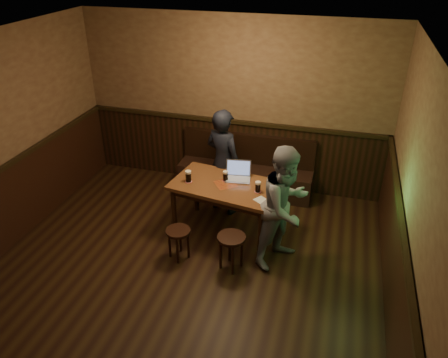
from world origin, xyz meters
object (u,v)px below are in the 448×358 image
pint_right (258,187)px  person_suit (223,162)px  stool_left (178,235)px  pint_mid (225,176)px  pub_table (226,191)px  stool_right (231,243)px  pint_left (188,176)px  laptop (238,174)px  person_grey (285,207)px  bench (245,174)px

pint_right → person_suit: person_suit is taller
stool_left → pint_mid: (0.41, 0.83, 0.51)m
pub_table → stool_right: pub_table is taller
stool_right → pint_left: (-0.80, 0.67, 0.48)m
stool_right → laptop: (-0.16, 0.95, 0.46)m
pint_mid → person_grey: size_ratio=0.09×
laptop → stool_right: bearing=-89.3°
pint_left → laptop: laptop is taller
pub_table → person_suit: bearing=117.9°
laptop → person_suit: bearing=123.2°
pint_left → pint_right: size_ratio=1.10×
bench → pub_table: (0.00, -1.23, 0.37)m
pub_table → pint_left: size_ratio=9.37×
stool_right → pint_mid: 1.01m
stool_right → person_suit: size_ratio=0.30×
pint_left → pint_right: (0.98, -0.01, -0.01)m
pub_table → person_suit: 0.61m
person_grey → person_suit: bearing=79.3°
stool_right → pint_right: pint_right is taller
pint_left → pint_mid: bearing=18.9°
stool_left → pint_right: pint_right is taller
pub_table → person_grey: bearing=-15.2°
pint_right → bench: bearing=109.5°
pint_mid → person_grey: bearing=-28.0°
stool_right → pub_table: bearing=110.7°
bench → person_grey: size_ratio=1.35×
person_suit → person_grey: bearing=161.8°
pint_left → pint_mid: size_ratio=1.14×
bench → pint_right: (0.46, -1.31, 0.55)m
bench → pint_mid: size_ratio=14.84×
laptop → person_suit: (-0.31, 0.35, -0.02)m
bench → pint_mid: 1.26m
pint_right → person_suit: 0.92m
bench → laptop: laptop is taller
pint_mid → laptop: size_ratio=0.38×
laptop → person_grey: bearing=-47.2°
pint_mid → person_suit: (-0.16, 0.46, -0.03)m
person_grey → pint_right: bearing=84.1°
laptop → pint_mid: bearing=-151.1°
pub_table → pint_mid: pint_mid is taller
pub_table → pint_mid: (-0.03, 0.09, 0.18)m
bench → person_suit: person_suit is taller
pint_right → person_suit: bearing=135.9°
bench → pub_table: bearing=-90.0°
pub_table → pint_mid: 0.20m
bench → stool_left: 2.01m
pint_mid → pub_table: bearing=-72.0°
bench → pint_mid: (-0.03, -1.13, 0.55)m
pint_right → pub_table: bearing=170.0°
bench → person_grey: person_grey is taller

